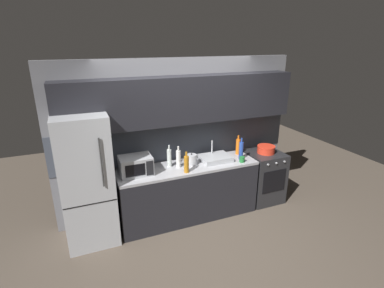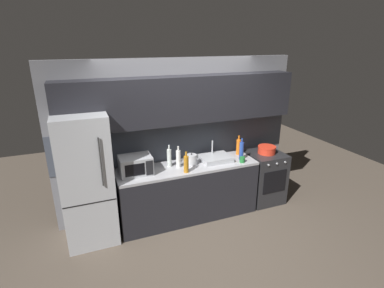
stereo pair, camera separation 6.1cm
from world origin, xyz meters
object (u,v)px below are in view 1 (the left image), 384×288
object	(u,v)px
refrigerator	(87,181)
wine_bottle_blue	(241,150)
cooking_pot	(266,149)
wine_bottle_amber	(186,164)
wine_bottle_white	(178,159)
microwave	(136,165)
mug_green	(242,159)
kettle	(192,160)
wine_bottle_clear	(169,158)
wine_bottle_orange	(238,146)
oven_range	(263,176)

from	to	relation	value
refrigerator	wine_bottle_blue	xyz separation A→B (m)	(2.39, -0.07, 0.12)
cooking_pot	wine_bottle_amber	bearing A→B (deg)	-172.34
wine_bottle_white	cooking_pot	xyz separation A→B (m)	(1.60, -0.02, -0.08)
wine_bottle_blue	microwave	bearing A→B (deg)	177.01
wine_bottle_white	mug_green	distance (m)	1.03
microwave	kettle	xyz separation A→B (m)	(0.88, 0.00, -0.05)
wine_bottle_amber	mug_green	distance (m)	0.97
wine_bottle_amber	wine_bottle_clear	bearing A→B (deg)	118.72
cooking_pot	wine_bottle_orange	bearing A→B (deg)	163.96
wine_bottle_clear	cooking_pot	world-z (taller)	wine_bottle_clear
kettle	wine_bottle_amber	distance (m)	0.29
wine_bottle_blue	wine_bottle_white	distance (m)	1.06
wine_bottle_clear	cooking_pot	size ratio (longest dim) A/B	1.14
wine_bottle_blue	oven_range	bearing A→B (deg)	7.30
kettle	wine_bottle_clear	world-z (taller)	wine_bottle_clear
wine_bottle_clear	cooking_pot	xyz separation A→B (m)	(1.72, -0.09, -0.08)
cooking_pot	mug_green	bearing A→B (deg)	-162.38
refrigerator	kettle	bearing A→B (deg)	0.76
microwave	wine_bottle_amber	distance (m)	0.73
wine_bottle_white	wine_bottle_clear	world-z (taller)	wine_bottle_clear
wine_bottle_orange	mug_green	world-z (taller)	wine_bottle_orange
oven_range	kettle	xyz separation A→B (m)	(-1.38, 0.02, 0.53)
refrigerator	kettle	distance (m)	1.56
wine_bottle_clear	kettle	bearing A→B (deg)	-11.51
wine_bottle_blue	cooking_pot	world-z (taller)	wine_bottle_blue
kettle	wine_bottle_clear	size ratio (longest dim) A/B	0.57
microwave	mug_green	distance (m)	1.67
wine_bottle_orange	microwave	bearing A→B (deg)	-176.13
refrigerator	kettle	world-z (taller)	refrigerator
refrigerator	kettle	xyz separation A→B (m)	(1.56, 0.02, 0.05)
oven_range	wine_bottle_blue	distance (m)	0.81
wine_bottle_blue	wine_bottle_clear	size ratio (longest dim) A/B	1.04
wine_bottle_blue	mug_green	distance (m)	0.17
wine_bottle_white	wine_bottle_orange	xyz separation A→B (m)	(1.12, 0.12, -0.00)
wine_bottle_white	cooking_pot	bearing A→B (deg)	-0.58
oven_range	cooking_pot	size ratio (longest dim) A/B	2.95
cooking_pot	microwave	bearing A→B (deg)	179.54
microwave	oven_range	bearing A→B (deg)	-0.50
mug_green	cooking_pot	bearing A→B (deg)	17.62
wine_bottle_white	wine_bottle_orange	distance (m)	1.13
wine_bottle_blue	wine_bottle_amber	size ratio (longest dim) A/B	1.12
wine_bottle_amber	mug_green	world-z (taller)	wine_bottle_amber
wine_bottle_amber	wine_bottle_clear	distance (m)	0.34
wine_bottle_blue	mug_green	xyz separation A→B (m)	(-0.05, -0.12, -0.11)
oven_range	wine_bottle_clear	world-z (taller)	wine_bottle_clear
kettle	refrigerator	bearing A→B (deg)	-179.24
wine_bottle_orange	cooking_pot	world-z (taller)	wine_bottle_orange
wine_bottle_blue	wine_bottle_clear	xyz separation A→B (m)	(-1.18, 0.16, -0.01)
wine_bottle_white	cooking_pot	distance (m)	1.60
wine_bottle_orange	wine_bottle_clear	xyz separation A→B (m)	(-1.24, -0.05, 0.01)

